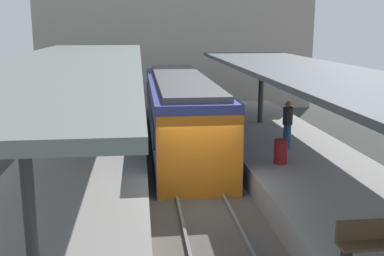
% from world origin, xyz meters
% --- Properties ---
extents(ground_plane, '(80.00, 80.00, 0.00)m').
position_xyz_m(ground_plane, '(0.00, 0.00, 0.00)').
color(ground_plane, '#383835').
extents(platform_left, '(4.40, 28.00, 1.00)m').
position_xyz_m(platform_left, '(-3.80, 0.00, 0.50)').
color(platform_left, gray).
rests_on(platform_left, ground_plane).
extents(platform_right, '(4.40, 28.00, 1.00)m').
position_xyz_m(platform_right, '(3.80, 0.00, 0.50)').
color(platform_right, gray).
rests_on(platform_right, ground_plane).
extents(track_ballast, '(3.20, 28.00, 0.20)m').
position_xyz_m(track_ballast, '(0.00, 0.00, 0.10)').
color(track_ballast, '#59544C').
rests_on(track_ballast, ground_plane).
extents(rail_near_side, '(0.08, 28.00, 0.14)m').
position_xyz_m(rail_near_side, '(-0.72, 0.00, 0.27)').
color(rail_near_side, slate).
rests_on(rail_near_side, track_ballast).
extents(rail_far_side, '(0.08, 28.00, 0.14)m').
position_xyz_m(rail_far_side, '(0.72, 0.00, 0.27)').
color(rail_far_side, slate).
rests_on(rail_far_side, track_ballast).
extents(commuter_train, '(2.78, 12.81, 3.10)m').
position_xyz_m(commuter_train, '(0.00, 6.71, 1.73)').
color(commuter_train, '#38428C').
rests_on(commuter_train, track_ballast).
extents(canopy_left, '(4.18, 21.00, 3.46)m').
position_xyz_m(canopy_left, '(-3.80, 1.40, 4.34)').
color(canopy_left, '#333335').
rests_on(canopy_left, platform_left).
extents(canopy_right, '(4.18, 21.00, 3.03)m').
position_xyz_m(canopy_right, '(3.80, 1.40, 3.91)').
color(canopy_right, '#333335').
rests_on(canopy_right, platform_right).
extents(platform_bench, '(1.40, 0.41, 0.86)m').
position_xyz_m(platform_bench, '(2.51, -5.46, 1.46)').
color(platform_bench, black).
rests_on(platform_bench, platform_right).
extents(litter_bin, '(0.44, 0.44, 0.80)m').
position_xyz_m(litter_bin, '(2.76, 1.14, 1.40)').
color(litter_bin, maroon).
rests_on(litter_bin, platform_right).
extents(passenger_near_bench, '(0.36, 0.36, 1.75)m').
position_xyz_m(passenger_near_bench, '(3.57, 3.00, 1.91)').
color(passenger_near_bench, navy).
rests_on(passenger_near_bench, platform_right).
extents(station_building_backdrop, '(18.00, 6.00, 11.00)m').
position_xyz_m(station_building_backdrop, '(0.74, 20.00, 5.50)').
color(station_building_backdrop, '#A89E8E').
rests_on(station_building_backdrop, ground_plane).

